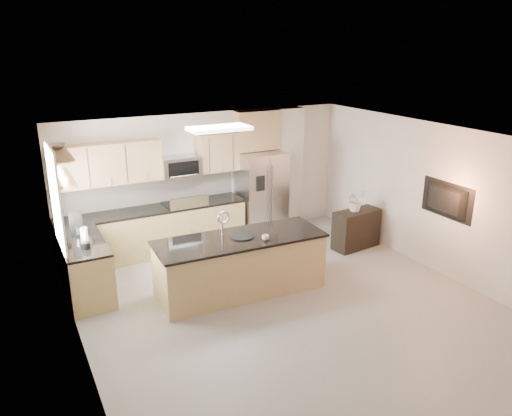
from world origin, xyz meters
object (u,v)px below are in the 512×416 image
platter (242,236)px  television (443,201)px  refrigerator (261,194)px  cup (265,237)px  microwave (180,167)px  flower_vase (356,195)px  range (185,226)px  kettle (85,235)px  blender (85,240)px  coffee_maker (76,224)px  credenza (356,229)px  bowl (55,146)px  island (240,264)px

platter → television: bearing=-16.9°
refrigerator → cup: (-1.18, -2.36, 0.10)m
microwave → cup: (0.48, -2.53, -0.64)m
flower_vase → television: bearing=-71.2°
range → refrigerator: size_ratio=0.64×
refrigerator → kettle: 3.84m
range → television: television is taller
kettle → television: bearing=-19.8°
blender → coffee_maker: coffee_maker is taller
credenza → kettle: kettle is taller
microwave → platter: bearing=-84.7°
flower_vase → coffee_maker: bearing=171.4°
blender → flower_vase: bearing=-1.3°
cup → platter: (-0.27, 0.29, -0.03)m
refrigerator → flower_vase: (1.30, -1.46, 0.20)m
credenza → coffee_maker: 5.21m
range → flower_vase: (2.96, -1.50, 0.62)m
platter → kettle: 2.44m
blender → kettle: blender is taller
bowl → coffee_maker: bearing=-22.5°
cup → platter: cup is taller
bowl → television: size_ratio=0.36×
refrigerator → television: (1.85, -3.07, 0.46)m
microwave → flower_vase: microwave is taller
refrigerator → flower_vase: bearing=-48.3°
coffee_maker → television: 6.10m
island → flower_vase: size_ratio=4.29×
platter → microwave: bearing=95.3°
credenza → microwave: bearing=144.6°
television → refrigerator: bearing=31.0°
platter → blender: blender is taller
platter → flower_vase: (2.75, 0.62, 0.14)m
coffee_maker → flower_vase: 5.11m
cup → coffee_maker: (-2.57, 1.67, 0.11)m
microwave → bowl: bearing=-160.5°
bowl → island: bearing=-31.0°
platter → kettle: size_ratio=1.44×
range → bowl: 3.03m
credenza → bowl: bearing=164.2°
credenza → platter: 2.92m
coffee_maker → flower_vase: flower_vase is taller
coffee_maker → television: bearing=-23.0°
platter → television: size_ratio=0.35×
flower_vase → microwave: bearing=151.2°
refrigerator → television: refrigerator is taller
refrigerator → coffee_maker: refrigerator is taller
blender → refrigerator: bearing=19.8°
blender → kettle: bearing=79.2°
platter → television: 3.47m
cup → blender: size_ratio=0.33×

